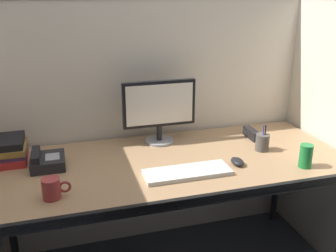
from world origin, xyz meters
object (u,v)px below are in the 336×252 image
book_stack (11,150)px  computer_mouse (237,162)px  red_stapler (251,134)px  soda_can (306,156)px  pen_cup (262,142)px  coffee_mug (52,188)px  desk (171,170)px  keyboard_main (187,172)px  monitor_center (159,108)px  desk_phone (47,161)px

book_stack → computer_mouse: bearing=-18.0°
book_stack → red_stapler: 1.38m
computer_mouse → soda_can: (0.32, -0.12, 0.04)m
pen_cup → coffee_mug: bearing=-169.2°
desk → book_stack: 0.85m
desk → soda_can: (0.64, -0.25, 0.11)m
coffee_mug → pen_cup: bearing=10.8°
soda_can → keyboard_main: bearing=172.0°
book_stack → soda_can: bearing=-18.5°
pen_cup → book_stack: 1.37m
desk → soda_can: size_ratio=15.57×
monitor_center → computer_mouse: (0.31, -0.41, -0.20)m
pen_cup → computer_mouse: bearing=-148.4°
keyboard_main → red_stapler: size_ratio=2.87×
desk → book_stack: bearing=163.5°
coffee_mug → book_stack: book_stack is taller
computer_mouse → soda_can: 0.35m
pen_cup → desk: bearing=-179.5°
monitor_center → soda_can: 0.84m
monitor_center → computer_mouse: monitor_center is taller
desk → book_stack: (-0.81, 0.24, 0.11)m
desk → keyboard_main: size_ratio=4.42×
desk_phone → coffee_mug: bearing=-85.2°
computer_mouse → desk_phone: desk_phone is taller
coffee_mug → soda_can: (1.25, -0.04, 0.01)m
computer_mouse → soda_can: soda_can is taller
coffee_mug → book_stack: 0.50m
soda_can → desk: bearing=158.9°
keyboard_main → book_stack: size_ratio=1.94×
book_stack → pen_cup: bearing=-9.9°
desk_phone → red_stapler: size_ratio=1.27×
keyboard_main → coffee_mug: (-0.64, -0.05, 0.04)m
desk → monitor_center: monitor_center is taller
monitor_center → desk_phone: size_ratio=2.26×
desk_phone → red_stapler: bearing=3.5°
desk → desk_phone: (-0.63, 0.12, 0.08)m
monitor_center → coffee_mug: size_ratio=3.41×
computer_mouse → book_stack: book_stack is taller
keyboard_main → desk_phone: desk_phone is taller
monitor_center → pen_cup: (0.53, -0.28, -0.17)m
monitor_center → pen_cup: size_ratio=2.83×
book_stack → desk: bearing=-16.5°
pen_cup → red_stapler: 0.19m
keyboard_main → pen_cup: 0.53m
coffee_mug → red_stapler: size_ratio=0.84×
desk → monitor_center: size_ratio=4.42×
coffee_mug → red_stapler: coffee_mug is taller
coffee_mug → desk: bearing=19.4°
keyboard_main → book_stack: 0.94m
monitor_center → book_stack: bearing=-176.9°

